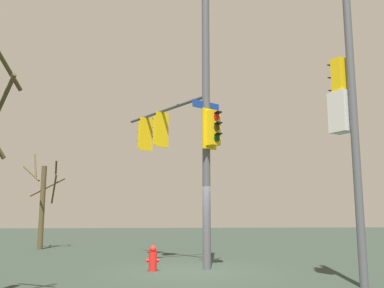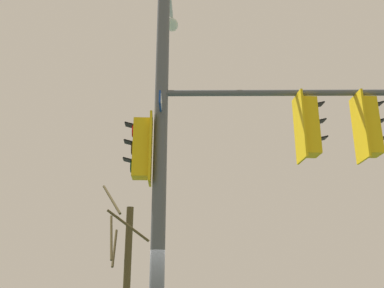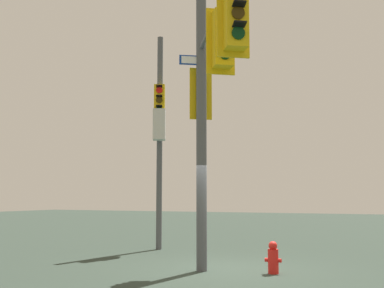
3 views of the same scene
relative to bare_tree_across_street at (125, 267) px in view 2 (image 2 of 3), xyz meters
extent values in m
cylinder|color=#4C4F54|center=(5.17, 5.21, 2.24)|extent=(0.25, 0.25, 9.44)
ellipsoid|color=silver|center=(2.82, 3.73, 6.33)|extent=(0.70, 0.62, 0.20)
cylinder|color=#4C4F54|center=(3.88, 7.27, 2.94)|extent=(2.69, 4.19, 0.12)
cube|color=gold|center=(3.71, 7.54, 2.24)|extent=(0.47, 0.45, 1.10)
cube|color=gold|center=(3.81, 7.41, 2.24)|extent=(0.48, 0.36, 1.30)
cylinder|color=red|center=(3.61, 7.68, 2.58)|extent=(0.20, 0.15, 0.22)
cube|color=black|center=(3.57, 7.74, 2.70)|extent=(0.26, 0.25, 0.06)
cylinder|color=#352504|center=(3.61, 7.68, 2.24)|extent=(0.20, 0.15, 0.22)
cube|color=black|center=(3.57, 7.74, 2.36)|extent=(0.26, 0.25, 0.06)
cylinder|color=black|center=(3.61, 7.68, 1.90)|extent=(0.20, 0.15, 0.22)
cube|color=black|center=(3.57, 7.74, 2.02)|extent=(0.26, 0.25, 0.06)
cylinder|color=#4C4F54|center=(3.71, 7.54, 2.86)|extent=(0.04, 0.04, 0.15)
cube|color=gold|center=(3.12, 8.49, 2.24)|extent=(0.47, 0.45, 1.10)
cube|color=gold|center=(3.22, 8.35, 2.24)|extent=(0.49, 0.35, 1.30)
cylinder|color=red|center=(3.03, 8.62, 2.58)|extent=(0.20, 0.15, 0.22)
cube|color=black|center=(2.99, 8.69, 2.70)|extent=(0.26, 0.25, 0.06)
cylinder|color=#352504|center=(3.03, 8.62, 2.24)|extent=(0.20, 0.15, 0.22)
cube|color=black|center=(2.99, 8.69, 2.36)|extent=(0.26, 0.25, 0.06)
cylinder|color=black|center=(3.03, 8.62, 1.90)|extent=(0.20, 0.15, 0.22)
cube|color=black|center=(2.99, 8.69, 2.02)|extent=(0.26, 0.25, 0.06)
cylinder|color=#4C4F54|center=(3.12, 8.49, 2.86)|extent=(0.04, 0.04, 0.15)
cube|color=gold|center=(5.36, 4.92, 1.82)|extent=(0.47, 0.45, 1.10)
cube|color=gold|center=(5.26, 5.05, 1.82)|extent=(0.48, 0.36, 1.30)
cylinder|color=red|center=(5.45, 4.78, 2.16)|extent=(0.20, 0.15, 0.22)
cube|color=black|center=(5.50, 4.72, 2.28)|extent=(0.26, 0.25, 0.06)
cylinder|color=#352504|center=(5.45, 4.78, 1.82)|extent=(0.20, 0.15, 0.22)
cube|color=black|center=(5.50, 4.72, 1.94)|extent=(0.26, 0.25, 0.06)
cylinder|color=black|center=(5.45, 4.78, 1.48)|extent=(0.20, 0.15, 0.22)
cube|color=black|center=(5.50, 4.72, 1.60)|extent=(0.26, 0.25, 0.06)
cube|color=navy|center=(5.17, 5.21, 2.62)|extent=(0.93, 0.63, 0.24)
cube|color=white|center=(5.16, 5.22, 2.62)|extent=(0.84, 0.56, 0.18)
cylinder|color=#4B4125|center=(-0.08, 0.03, -0.25)|extent=(0.24, 0.24, 4.48)
cylinder|color=#4B4125|center=(0.47, 0.44, 1.27)|extent=(0.93, 1.19, 1.05)
cylinder|color=#4B4125|center=(0.58, -0.24, 2.19)|extent=(0.64, 1.40, 1.22)
cylinder|color=#4B4125|center=(0.35, -0.37, 0.96)|extent=(0.90, 0.97, 1.61)
cylinder|color=#4B4125|center=(0.20, -0.34, 0.62)|extent=(0.83, 0.68, 1.32)
camera|label=1|loc=(3.53, -8.10, -0.84)|focal=40.05mm
camera|label=2|loc=(11.14, 9.70, -0.54)|focal=39.89mm
camera|label=3|loc=(0.63, 15.61, -0.74)|focal=43.95mm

